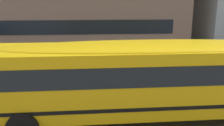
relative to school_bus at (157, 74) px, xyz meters
The scene contains 4 objects.
ground_plane 3.85m from the school_bus, 29.91° to the left, with size 400.00×400.00×0.00m, color #4C4C4F.
sidewalk_far 10.66m from the school_bus, 73.21° to the left, with size 120.00×3.00×0.01m, color gray.
lane_centreline 3.85m from the school_bus, 29.91° to the left, with size 110.00×0.16×0.01m, color silver.
school_bus is the anchor object (origin of this frame).
Camera 1 is at (-5.16, -9.34, 3.91)m, focal length 39.61 mm.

